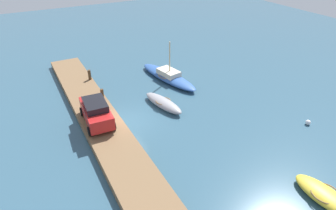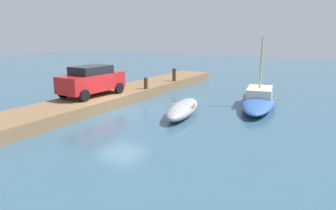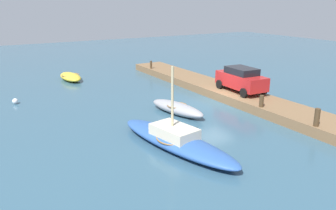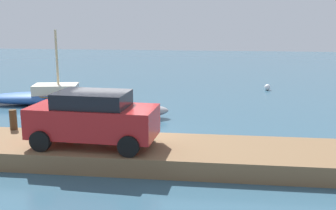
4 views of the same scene
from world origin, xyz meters
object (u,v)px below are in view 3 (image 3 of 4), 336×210
Objects in this scene: mooring_post_mid_east at (151,65)px; marker_buoy at (15,101)px; sailboat_blue at (176,140)px; parked_car at (241,79)px; mooring_post_west at (317,117)px; mooring_post_mid_west at (261,101)px; rowboat_yellow at (70,77)px; rowboat_grey at (177,108)px.

marker_buoy is at bearing 107.31° from mooring_post_mid_east.
sailboat_blue reaches higher than parked_car.
mooring_post_mid_west is (3.83, 0.00, -0.10)m from mooring_post_west.
mooring_post_mid_west is at bearing -89.35° from sailboat_blue.
marker_buoy is (-3.91, 12.54, -0.75)m from mooring_post_mid_east.
mooring_post_west is (-19.49, -7.33, 0.72)m from rowboat_yellow.
mooring_post_mid_west is (1.36, -6.95, 0.53)m from sailboat_blue.
mooring_post_mid_east is (18.11, 0.00, -0.10)m from mooring_post_west.
parked_car is (0.48, -5.62, 1.11)m from rowboat_grey.
mooring_post_mid_west is (-15.65, -7.33, 0.62)m from rowboat_yellow.
marker_buoy is (-5.29, 5.22, -0.13)m from rowboat_yellow.
rowboat_grey is 0.57× the size of sailboat_blue.
marker_buoy is at bearing 41.46° from mooring_post_west.
mooring_post_mid_east is 10.96m from parked_car.
sailboat_blue reaches higher than mooring_post_mid_west.
mooring_post_mid_east is at bearing -72.69° from marker_buoy.
rowboat_yellow is 7.43m from marker_buoy.
mooring_post_mid_west is (-2.94, -4.18, 0.58)m from rowboat_grey.
sailboat_blue is at bearing 123.10° from parked_car.
parked_car is at bearing -22.81° from mooring_post_mid_west.
rowboat_yellow is 17.02m from sailboat_blue.
rowboat_yellow is 9.42× the size of marker_buoy.
mooring_post_mid_west is 16.29m from marker_buoy.
marker_buoy is (6.94, 13.98, -1.28)m from parked_car.
mooring_post_mid_east is at bearing 0.00° from mooring_post_west.
mooring_post_mid_east is at bearing -34.37° from sailboat_blue.
mooring_post_mid_east reaches higher than rowboat_yellow.
sailboat_blue is 20.64× the size of marker_buoy.
sailboat_blue is at bearing 70.40° from mooring_post_west.
mooring_post_mid_west is at bearing 160.60° from parked_car.
mooring_post_mid_east is at bearing -32.38° from rowboat_grey.
parked_car is (4.78, -8.39, 1.06)m from sailboat_blue.
mooring_post_west is at bearing 180.00° from mooring_post_mid_west.
rowboat_yellow is at bearing 79.36° from mooring_post_mid_east.
parked_car is (3.42, -1.44, 0.53)m from mooring_post_mid_west.
rowboat_grey is 5.14m from mooring_post_mid_west.
sailboat_blue is 10.80× the size of mooring_post_mid_east.
mooring_post_mid_west is at bearing -129.57° from marker_buoy.
mooring_post_west reaches higher than rowboat_grey.
marker_buoy is at bearing 15.10° from sailboat_blue.
marker_buoy is at bearing 132.29° from rowboat_yellow.
rowboat_yellow is 4.95× the size of mooring_post_mid_west.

